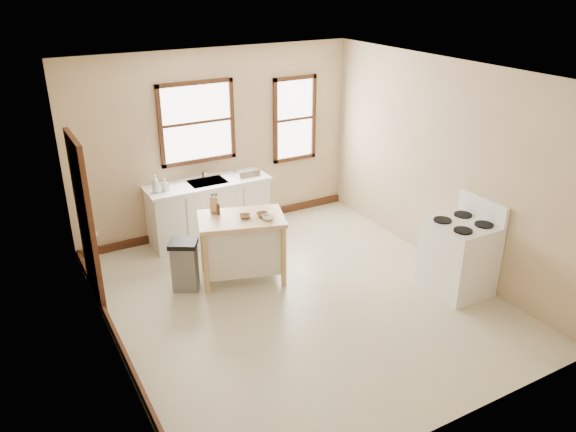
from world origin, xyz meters
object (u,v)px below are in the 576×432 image
object	(u,v)px
bowl_c	(268,218)
gas_stove	(460,247)
soap_bottle_b	(165,185)
pepper_grinder	(218,209)
soap_bottle_a	(155,184)
knife_block	(214,205)
bowl_a	(245,216)
trash_bin	(185,265)
kitchen_island	(242,248)
bowl_b	(263,214)
dish_rack	(247,173)

from	to	relation	value
bowl_c	gas_stove	distance (m)	2.45
soap_bottle_b	pepper_grinder	distance (m)	1.16
soap_bottle_a	gas_stove	world-z (taller)	gas_stove
knife_block	bowl_a	size ratio (longest dim) A/B	1.27
pepper_grinder	trash_bin	size ratio (longest dim) A/B	0.22
soap_bottle_b	kitchen_island	world-z (taller)	soap_bottle_b
pepper_grinder	bowl_a	bearing A→B (deg)	-45.66
kitchen_island	knife_block	distance (m)	0.68
kitchen_island	knife_block	world-z (taller)	knife_block
pepper_grinder	soap_bottle_b	bearing A→B (deg)	107.91
soap_bottle_b	bowl_b	world-z (taller)	soap_bottle_b
knife_block	dish_rack	bearing A→B (deg)	77.94
dish_rack	gas_stove	world-z (taller)	gas_stove
dish_rack	bowl_c	world-z (taller)	dish_rack
kitchen_island	pepper_grinder	size ratio (longest dim) A/B	7.31
soap_bottle_b	kitchen_island	bearing A→B (deg)	-86.68
dish_rack	trash_bin	world-z (taller)	dish_rack
gas_stove	kitchen_island	bearing A→B (deg)	145.14
soap_bottle_a	bowl_b	distance (m)	1.73
kitchen_island	bowl_c	xyz separation A→B (m)	(0.27, -0.23, 0.47)
pepper_grinder	bowl_b	world-z (taller)	pepper_grinder
bowl_c	bowl_b	bearing A→B (deg)	94.21
kitchen_island	pepper_grinder	world-z (taller)	pepper_grinder
pepper_grinder	gas_stove	size ratio (longest dim) A/B	0.12
dish_rack	bowl_b	size ratio (longest dim) A/B	2.18
bowl_b	gas_stove	size ratio (longest dim) A/B	0.14
gas_stove	trash_bin	bearing A→B (deg)	150.62
soap_bottle_a	trash_bin	distance (m)	1.40
bowl_a	bowl_b	world-z (taller)	bowl_b
soap_bottle_b	pepper_grinder	size ratio (longest dim) A/B	1.25
soap_bottle_a	pepper_grinder	size ratio (longest dim) A/B	1.72
soap_bottle_a	gas_stove	size ratio (longest dim) A/B	0.21
soap_bottle_a	pepper_grinder	distance (m)	1.22
soap_bottle_a	bowl_b	xyz separation A→B (m)	(0.97, -1.43, -0.13)
soap_bottle_a	soap_bottle_b	distance (m)	0.14
kitchen_island	trash_bin	size ratio (longest dim) A/B	1.62
bowl_b	bowl_c	distance (m)	0.13
bowl_a	kitchen_island	bearing A→B (deg)	129.85
trash_bin	pepper_grinder	bearing A→B (deg)	39.98
soap_bottle_a	knife_block	world-z (taller)	soap_bottle_a
dish_rack	bowl_b	xyz separation A→B (m)	(-0.44, -1.42, -0.05)
knife_block	trash_bin	world-z (taller)	knife_block
bowl_c	trash_bin	distance (m)	1.24
bowl_a	bowl_b	distance (m)	0.23
pepper_grinder	trash_bin	distance (m)	0.84
kitchen_island	bowl_b	xyz separation A→B (m)	(0.26, -0.10, 0.47)
bowl_a	dish_rack	bearing A→B (deg)	63.89
dish_rack	pepper_grinder	bearing A→B (deg)	-129.70
trash_bin	soap_bottle_b	bearing A→B (deg)	111.20
dish_rack	knife_block	size ratio (longest dim) A/B	1.81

